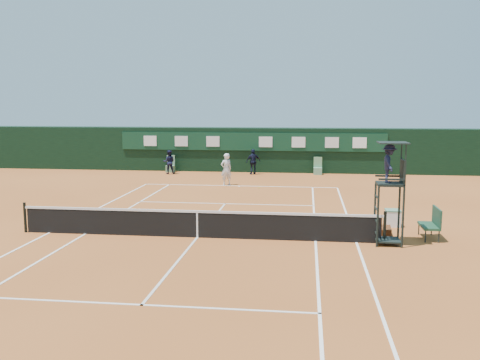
% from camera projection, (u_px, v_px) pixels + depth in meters
% --- Properties ---
extents(ground, '(90.00, 90.00, 0.00)m').
position_uv_depth(ground, '(197.00, 238.00, 18.76)').
color(ground, '#AF5D29').
rests_on(ground, ground).
extents(court_lines, '(11.05, 23.85, 0.01)m').
position_uv_depth(court_lines, '(197.00, 237.00, 18.76)').
color(court_lines, white).
rests_on(court_lines, ground).
extents(tennis_net, '(12.90, 0.10, 1.10)m').
position_uv_depth(tennis_net, '(197.00, 223.00, 18.69)').
color(tennis_net, black).
rests_on(tennis_net, ground).
extents(back_wall, '(40.00, 1.65, 3.00)m').
position_uv_depth(back_wall, '(252.00, 149.00, 36.95)').
color(back_wall, black).
rests_on(back_wall, ground).
extents(linesman_chair_left, '(0.55, 0.50, 1.15)m').
position_uv_depth(linesman_chair_left, '(170.00, 167.00, 36.56)').
color(linesman_chair_left, '#537F5A').
rests_on(linesman_chair_left, ground).
extents(linesman_chair_right, '(0.55, 0.50, 1.15)m').
position_uv_depth(linesman_chair_right, '(318.00, 170.00, 35.33)').
color(linesman_chair_right, '#5F926D').
rests_on(linesman_chair_right, ground).
extents(umpire_chair, '(0.96, 0.95, 3.42)m').
position_uv_depth(umpire_chair, '(390.00, 171.00, 17.52)').
color(umpire_chair, black).
rests_on(umpire_chair, ground).
extents(player_bench, '(0.55, 1.20, 1.10)m').
position_uv_depth(player_bench, '(432.00, 222.00, 18.51)').
color(player_bench, '#194029').
rests_on(player_bench, ground).
extents(tennis_bag, '(0.45, 0.89, 0.32)m').
position_uv_depth(tennis_bag, '(385.00, 232.00, 18.94)').
color(tennis_bag, black).
rests_on(tennis_bag, ground).
extents(cooler, '(0.57, 0.57, 0.65)m').
position_uv_depth(cooler, '(393.00, 218.00, 20.46)').
color(cooler, white).
rests_on(cooler, ground).
extents(tennis_ball, '(0.07, 0.07, 0.07)m').
position_uv_depth(tennis_ball, '(259.00, 188.00, 29.59)').
color(tennis_ball, '#C7E334').
rests_on(tennis_ball, ground).
extents(player, '(0.80, 0.75, 1.84)m').
position_uv_depth(player, '(226.00, 169.00, 30.62)').
color(player, silver).
rests_on(player, ground).
extents(ball_kid_left, '(0.87, 0.74, 1.59)m').
position_uv_depth(ball_kid_left, '(169.00, 162.00, 35.56)').
color(ball_kid_left, black).
rests_on(ball_kid_left, ground).
extents(ball_kid_right, '(1.07, 0.78, 1.68)m').
position_uv_depth(ball_kid_right, '(253.00, 162.00, 35.33)').
color(ball_kid_right, black).
rests_on(ball_kid_right, ground).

